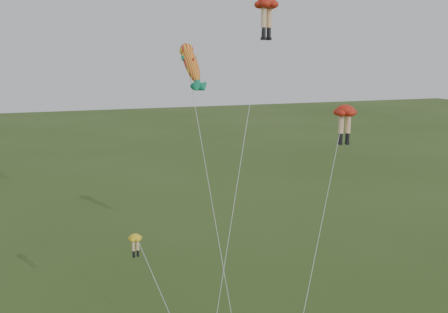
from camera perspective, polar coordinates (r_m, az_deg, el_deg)
name	(u,v)px	position (r m, az deg, el deg)	size (l,w,h in m)	color
legs_kite_red_high	(266,10)	(33.78, 4.83, 16.37)	(8.42, 10.03, 21.60)	red
legs_kite_red_mid	(345,116)	(34.44, 13.61, 4.51)	(9.29, 9.43, 14.61)	red
legs_kite_yellow	(140,249)	(30.23, -9.60, -10.41)	(2.95, 9.43, 7.41)	yellow
fish_kite	(191,64)	(30.36, -3.79, 10.46)	(1.14, 10.11, 18.86)	yellow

